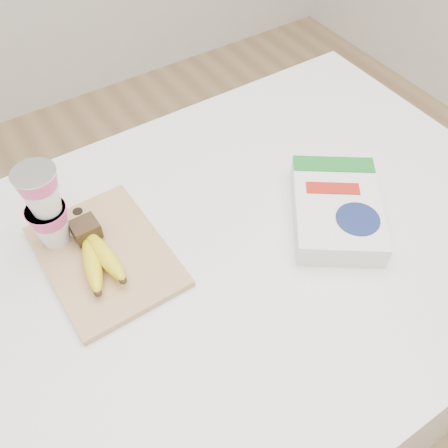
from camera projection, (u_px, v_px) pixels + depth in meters
name	position (u px, v px, depth m)	size (l,w,h in m)	color
room	(225.00, 68.00, 0.64)	(4.00, 4.00, 4.00)	tan
table	(224.00, 363.00, 1.30)	(1.28, 0.85, 0.96)	white
cutting_board	(106.00, 256.00, 0.92)	(0.21, 0.29, 0.01)	tan
bananas	(96.00, 253.00, 0.89)	(0.08, 0.17, 0.05)	#382816
yogurt_stack	(45.00, 206.00, 0.87)	(0.08, 0.08, 0.18)	white
cereal_box	(336.00, 209.00, 0.97)	(0.27, 0.29, 0.05)	white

